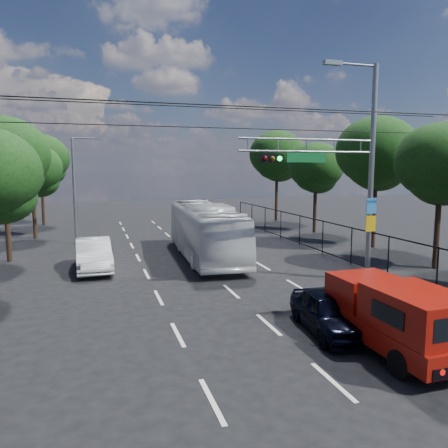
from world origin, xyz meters
name	(u,v)px	position (x,y,z in m)	size (l,w,h in m)	color
ground	(333,382)	(0.00, 0.00, 0.00)	(120.00, 120.00, 0.00)	black
lane_markings	(198,262)	(0.00, 14.00, 0.01)	(6.12, 38.00, 0.01)	beige
signal_mast	(348,164)	(5.28, 7.99, 5.24)	(6.43, 0.39, 9.50)	slate
streetlight_left	(77,185)	(-6.33, 22.00, 3.94)	(2.09, 0.22, 7.08)	slate
utility_wires	(225,115)	(0.00, 8.83, 7.23)	(22.00, 5.04, 0.74)	black
fence_right	(339,242)	(7.60, 12.17, 1.03)	(0.06, 34.03, 2.00)	black
tree_right_b	(441,168)	(11.22, 9.02, 5.06)	(4.50, 4.50, 7.31)	black
tree_right_c	(377,157)	(11.82, 15.02, 5.73)	(5.10, 5.10, 8.29)	black
tree_right_d	(316,170)	(11.42, 22.02, 4.85)	(4.32, 4.32, 7.02)	black
tree_right_e	(277,158)	(11.62, 30.02, 5.94)	(5.28, 5.28, 8.58)	black
tree_left_c	(4,162)	(-9.78, 17.02, 5.40)	(4.80, 4.80, 7.80)	black
tree_left_d	(32,173)	(-9.38, 25.02, 4.72)	(4.20, 4.20, 6.83)	black
tree_left_e	(41,162)	(-9.58, 33.02, 5.53)	(4.92, 4.92, 7.99)	black
red_pickup	(391,314)	(2.50, 1.19, 1.05)	(2.04, 5.32, 1.96)	black
navy_hatchback	(328,312)	(1.53, 2.88, 0.64)	(1.50, 3.73, 1.27)	black
white_bus	(205,231)	(0.69, 15.05, 1.53)	(2.57, 10.98, 3.06)	silver
white_van	(93,255)	(-5.41, 13.64, 0.78)	(1.65, 4.73, 1.56)	white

